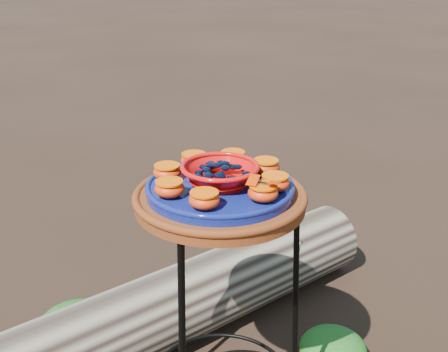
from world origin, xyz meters
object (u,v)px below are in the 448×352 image
red_bowl (220,175)px  driftwood_log (199,295)px  cobalt_plate (220,189)px  plant_stand (220,322)px  terracotta_saucer (220,200)px

red_bowl → driftwood_log: size_ratio=0.13×
cobalt_plate → driftwood_log: (0.18, 0.41, -0.61)m
cobalt_plate → driftwood_log: cobalt_plate is taller
plant_stand → driftwood_log: (0.18, 0.41, -0.21)m
plant_stand → cobalt_plate: bearing=0.0°
cobalt_plate → red_bowl: 0.04m
terracotta_saucer → plant_stand: bearing=0.0°
cobalt_plate → plant_stand: bearing=0.0°
terracotta_saucer → red_bowl: size_ratio=2.33×
plant_stand → terracotta_saucer: (0.00, 0.00, 0.37)m
terracotta_saucer → driftwood_log: bearing=66.8°
driftwood_log → terracotta_saucer: bearing=-113.2°
plant_stand → cobalt_plate: size_ratio=1.92×
plant_stand → driftwood_log: plant_stand is taller
plant_stand → red_bowl: 0.43m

